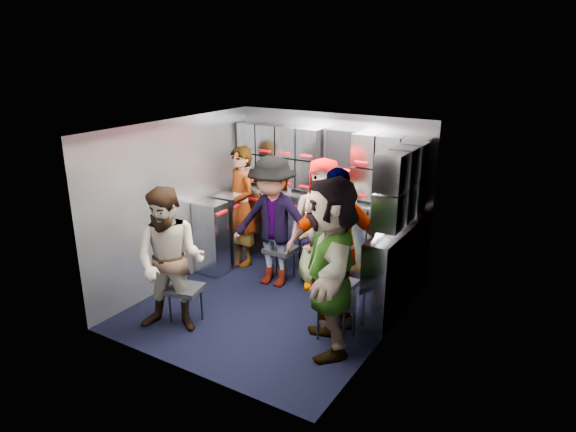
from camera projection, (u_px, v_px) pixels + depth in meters
The scene contains 29 objects.
floor at pixel (271, 305), 6.09m from camera, with size 3.00×3.00×0.00m, color black.
wall_back at pixel (331, 191), 6.97m from camera, with size 2.80×0.04×2.10m, color gray.
wall_left at pixel (178, 203), 6.45m from camera, with size 0.04×3.00×2.10m, color gray.
wall_right at pixel (389, 246), 5.06m from camera, with size 0.04×3.00×2.10m, color gray.
ceiling at pixel (269, 128), 5.42m from camera, with size 2.80×3.00×0.02m, color silver.
cart_bank_back at pixel (323, 234), 6.98m from camera, with size 2.68×0.38×0.99m, color #9296A1.
cart_bank_left at pixel (220, 234), 6.97m from camera, with size 0.38×0.76×0.99m, color #9296A1.
counter at pixel (324, 197), 6.81m from camera, with size 2.68×0.42×0.03m, color #BABDC2.
locker_bank_back at pixel (327, 161), 6.71m from camera, with size 2.68×0.28×0.82m, color #9296A1.
locker_bank_right at pixel (402, 185), 5.57m from camera, with size 0.28×1.00×0.82m, color #9296A1.
right_cabinet at pixel (392, 271), 5.80m from camera, with size 0.28×1.20×1.00m, color #9296A1.
coffee_niche at pixel (341, 163), 6.68m from camera, with size 0.46×0.16×0.84m, color black, non-canonical shape.
red_latch_strip at pixel (316, 211), 6.69m from camera, with size 2.60×0.02×0.03m, color #A9040A.
jump_seat_near_left at pixel (185, 291), 5.62m from camera, with size 0.43×0.41×0.42m.
jump_seat_mid_left at pixel (281, 251), 6.68m from camera, with size 0.37×0.35×0.44m.
jump_seat_center at pixel (328, 252), 6.65m from camera, with size 0.42×0.41×0.43m.
jump_seat_mid_right at pixel (340, 285), 5.75m from camera, with size 0.36×0.34×0.42m.
jump_seat_near_right at pixel (337, 302), 5.28m from camera, with size 0.51×0.50×0.47m.
attendant_standing at pixel (241, 206), 7.04m from camera, with size 0.61×0.40×1.66m, color black.
attendant_arc_a at pixel (170, 261), 5.34m from camera, with size 0.77×0.60×1.58m, color black.
attendant_arc_b at pixel (273, 222), 6.39m from camera, with size 1.08×0.62×1.67m, color black.
attendant_arc_c at pixel (322, 224), 6.36m from camera, with size 0.81×0.53×1.65m, color black.
attendant_arc_d at pixel (334, 248), 5.44m from camera, with size 1.03×0.43×1.76m, color black.
attendant_arc_e at pixel (330, 265), 4.98m from camera, with size 1.67×0.53×1.80m, color black.
bottle_left at pixel (289, 184), 6.98m from camera, with size 0.06×0.06×0.22m, color white.
bottle_mid at pixel (322, 188), 6.73m from camera, with size 0.07×0.07×0.25m, color white.
bottle_right at pixel (400, 200), 6.20m from camera, with size 0.07×0.07×0.23m, color white.
cup_left at pixel (266, 185), 7.18m from camera, with size 0.08×0.08×0.09m, color tan.
cup_right at pixel (354, 199), 6.52m from camera, with size 0.09×0.09×0.10m, color tan.
Camera 1 is at (3.00, -4.54, 2.93)m, focal length 32.00 mm.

